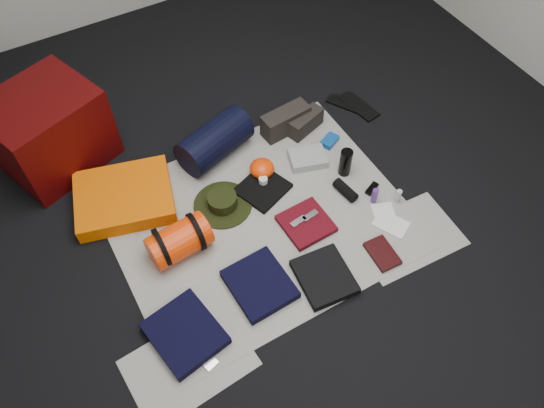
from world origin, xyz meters
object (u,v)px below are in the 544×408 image
compact_camera (316,157)px  paperback_book (382,253)px  sleeping_pad (124,197)px  navy_duffel (215,141)px  red_cabinet (49,131)px  water_bottle (345,162)px  stuff_sack (179,241)px

compact_camera → paperback_book: size_ratio=0.57×
sleeping_pad → navy_duffel: navy_duffel is taller
paperback_book → red_cabinet: bearing=133.5°
navy_duffel → paperback_book: bearing=-85.2°
water_bottle → compact_camera: 0.21m
navy_duffel → compact_camera: 0.63m
red_cabinet → water_bottle: red_cabinet is taller
sleeping_pad → compact_camera: bearing=-13.6°
water_bottle → paperback_book: water_bottle is taller
red_cabinet → stuff_sack: size_ratio=1.80×
water_bottle → paperback_book: 0.61m
red_cabinet → water_bottle: bearing=-53.2°
red_cabinet → paperback_book: bearing=-69.5°
sleeping_pad → compact_camera: size_ratio=4.89×
stuff_sack → navy_duffel: size_ratio=0.72×
red_cabinet → paperback_book: red_cabinet is taller
red_cabinet → navy_duffel: size_ratio=1.30×
sleeping_pad → stuff_sack: 0.48m
red_cabinet → navy_duffel: red_cabinet is taller
sleeping_pad → compact_camera: 1.17m
red_cabinet → paperback_book: size_ratio=3.02×
stuff_sack → water_bottle: stuff_sack is taller
navy_duffel → compact_camera: size_ratio=4.10×
water_bottle → compact_camera: bearing=119.4°
red_cabinet → water_bottle: 1.75m
sleeping_pad → water_bottle: (1.23, -0.44, 0.04)m
navy_duffel → water_bottle: (0.61, -0.52, -0.03)m
sleeping_pad → stuff_sack: bearing=-71.9°
water_bottle → compact_camera: (-0.09, 0.17, -0.07)m
water_bottle → sleeping_pad: bearing=160.2°
red_cabinet → water_bottle: size_ratio=3.21×
navy_duffel → compact_camera: (0.51, -0.35, -0.10)m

